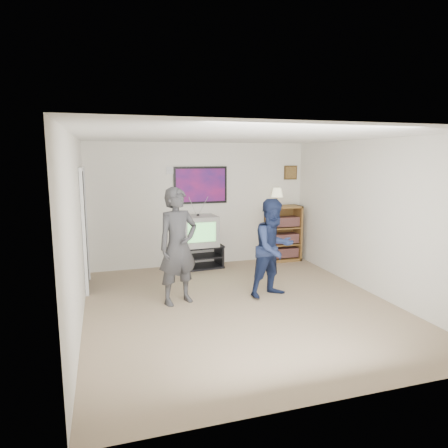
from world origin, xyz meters
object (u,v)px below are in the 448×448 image
bookshelf (283,233)px  media_stand (199,257)px  crt_television (198,231)px  person_short (274,248)px  person_tall (178,246)px

bookshelf → media_stand: bearing=-178.5°
crt_television → person_short: 2.10m
person_tall → person_short: 1.52m
crt_television → person_tall: bearing=-115.0°
person_short → crt_television: bearing=95.5°
media_stand → bookshelf: (1.87, 0.05, 0.36)m
crt_television → person_short: bearing=-71.4°
person_tall → person_short: size_ratio=1.13×
bookshelf → person_short: bearing=-119.1°
bookshelf → person_short: size_ratio=0.76×
media_stand → crt_television: crt_television is taller
media_stand → crt_television: size_ratio=1.36×
crt_television → person_tall: size_ratio=0.40×
media_stand → person_short: (0.75, -1.95, 0.56)m
crt_television → bookshelf: size_ratio=0.60×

